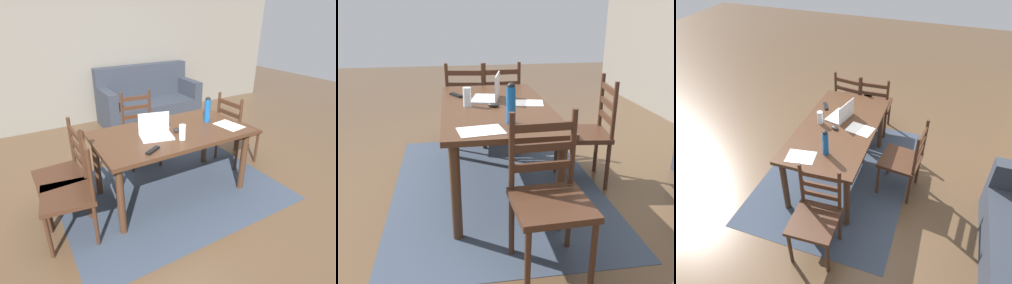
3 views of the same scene
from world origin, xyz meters
TOP-DOWN VIEW (x-y plane):
  - ground_plane at (0.00, 0.00)m, footprint 14.00×14.00m
  - area_rug at (0.00, 0.00)m, footprint 2.42×1.78m
  - dining_table at (0.00, 0.00)m, footprint 1.62×0.88m
  - chair_left_near at (-1.10, -0.18)m, footprint 0.50×0.50m
  - chair_right_far at (1.10, 0.17)m, footprint 0.46×0.46m
  - chair_left_far at (-1.10, 0.18)m, footprint 0.46×0.46m
  - chair_far_head at (0.01, 0.81)m, footprint 0.49×0.49m
  - laptop at (-0.20, -0.02)m, footprint 0.36×0.29m
  - water_bottle at (0.50, 0.05)m, footprint 0.07×0.07m
  - drinking_glass at (-0.01, -0.23)m, footprint 0.07×0.07m
  - computer_mouse at (0.05, -0.02)m, footprint 0.10×0.12m
  - tv_remote at (-0.38, -0.31)m, footprint 0.17×0.12m
  - paper_stack_left at (0.64, -0.18)m, footprint 0.25×0.32m
  - paper_stack_right at (-0.04, 0.26)m, footprint 0.26×0.33m

SIDE VIEW (x-z plane):
  - ground_plane at x=0.00m, z-range 0.00..0.00m
  - area_rug at x=0.00m, z-range 0.00..0.01m
  - chair_left_near at x=-1.10m, z-range -0.01..0.94m
  - chair_right_far at x=1.10m, z-range -0.01..0.94m
  - chair_left_far at x=-1.10m, z-range -0.01..0.94m
  - chair_far_head at x=0.01m, z-range -0.01..0.94m
  - dining_table at x=0.00m, z-range 0.28..1.02m
  - paper_stack_left at x=0.64m, z-range 0.74..0.75m
  - paper_stack_right at x=-0.04m, z-range 0.74..0.75m
  - tv_remote at x=-0.38m, z-range 0.74..0.76m
  - computer_mouse at x=0.05m, z-range 0.74..0.78m
  - laptop at x=-0.20m, z-range 0.69..0.91m
  - drinking_glass at x=-0.01m, z-range 0.74..0.90m
  - water_bottle at x=0.50m, z-range 0.75..1.03m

